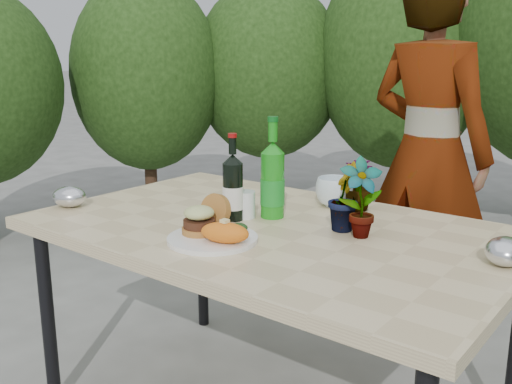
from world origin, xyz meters
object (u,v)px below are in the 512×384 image
Objects in this scene: wine_bottle at (233,189)px; dinner_plate at (213,239)px; person at (428,154)px; patio_table at (270,241)px.

dinner_plate is at bearing -68.16° from wine_bottle.
dinner_plate is 0.16× the size of person.
person is (0.25, 1.12, -0.01)m from wine_bottle.
patio_table is 0.26m from dinner_plate.
patio_table is 0.93× the size of person.
wine_bottle reaches higher than dinner_plate.
person is at bearing 83.64° from dinner_plate.
dinner_plate is at bearing -98.91° from patio_table.
wine_bottle is at bearing 88.28° from person.
patio_table is at bearing 81.09° from dinner_plate.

